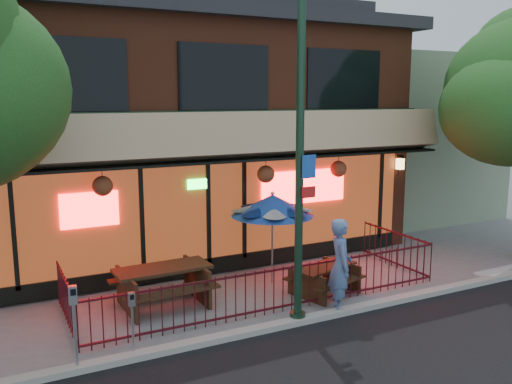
% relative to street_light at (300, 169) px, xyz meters
% --- Properties ---
extents(ground, '(80.00, 80.00, 0.00)m').
position_rel_street_light_xyz_m(ground, '(-0.00, 0.40, -3.15)').
color(ground, gray).
rests_on(ground, ground).
extents(curb, '(80.00, 0.25, 0.12)m').
position_rel_street_light_xyz_m(curb, '(-0.00, -0.10, -3.09)').
color(curb, '#999993').
rests_on(curb, ground).
extents(restaurant_building, '(12.96, 9.49, 8.05)m').
position_rel_street_light_xyz_m(restaurant_building, '(-0.00, 7.51, 0.98)').
color(restaurant_building, brown).
rests_on(restaurant_building, ground).
extents(neighbor_building, '(6.00, 7.00, 6.00)m').
position_rel_street_light_xyz_m(neighbor_building, '(9.00, 8.10, -0.15)').
color(neighbor_building, gray).
rests_on(neighbor_building, ground).
extents(patio_fence, '(8.44, 2.62, 1.00)m').
position_rel_street_light_xyz_m(patio_fence, '(-0.00, 0.91, -2.52)').
color(patio_fence, '#3E0D16').
rests_on(patio_fence, ground).
extents(street_light, '(0.43, 0.32, 7.00)m').
position_rel_street_light_xyz_m(street_light, '(0.00, 0.00, 0.00)').
color(street_light, '#153121').
rests_on(street_light, ground).
extents(picnic_table_left, '(2.11, 1.65, 0.88)m').
position_rel_street_light_xyz_m(picnic_table_left, '(-2.17, 2.08, -2.57)').
color(picnic_table_left, '#3A2415').
rests_on(picnic_table_left, ground).
extents(picnic_table_right, '(1.84, 1.59, 0.67)m').
position_rel_street_light_xyz_m(picnic_table_right, '(1.40, 1.10, -2.71)').
color(picnic_table_right, '#372413').
rests_on(picnic_table_right, ground).
extents(patio_umbrella, '(2.00, 1.99, 2.28)m').
position_rel_street_light_xyz_m(patio_umbrella, '(0.67, 2.32, -1.20)').
color(patio_umbrella, gray).
rests_on(patio_umbrella, ground).
extents(pedestrian, '(0.73, 0.87, 2.03)m').
position_rel_street_light_xyz_m(pedestrian, '(1.07, 0.05, -2.13)').
color(pedestrian, '#4F6C9F').
rests_on(pedestrian, ground).
extents(parking_meter_near, '(0.11, 0.10, 1.19)m').
position_rel_street_light_xyz_m(parking_meter_near, '(-3.36, 0.00, -2.34)').
color(parking_meter_near, gray).
rests_on(parking_meter_near, ground).
extents(parking_meter_far, '(0.14, 0.12, 1.50)m').
position_rel_street_light_xyz_m(parking_meter_far, '(-4.34, -0.08, -2.13)').
color(parking_meter_far, '#A0A2A9').
rests_on(parking_meter_far, ground).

